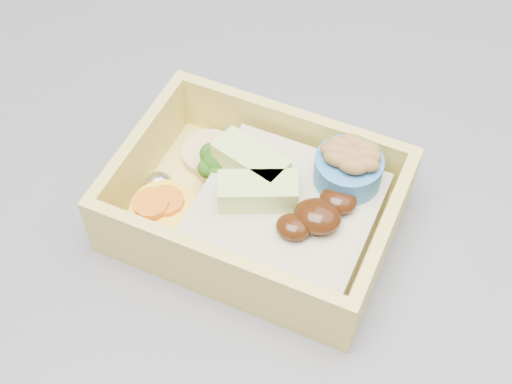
% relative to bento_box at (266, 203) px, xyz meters
% --- Properties ---
extents(bento_box, '(0.17, 0.13, 0.06)m').
position_rel_bento_box_xyz_m(bento_box, '(0.00, 0.00, 0.00)').
color(bento_box, '#DBC85A').
rests_on(bento_box, island).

